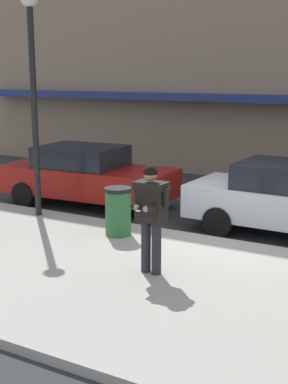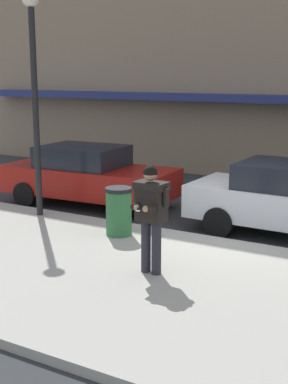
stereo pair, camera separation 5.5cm
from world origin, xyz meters
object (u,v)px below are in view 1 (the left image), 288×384
at_px(man_texting_on_phone, 151,208).
at_px(parked_sedan_near, 86,175).
at_px(street_lamp_post, 33,83).
at_px(trash_bin, 118,211).

bearing_deg(man_texting_on_phone, parked_sedan_near, 136.67).
xyz_separation_m(parked_sedan_near, man_texting_on_phone, (3.96, -3.73, 0.46)).
xyz_separation_m(street_lamp_post, trash_bin, (2.45, -0.41, -2.51)).
height_order(man_texting_on_phone, trash_bin, man_texting_on_phone).
height_order(parked_sedan_near, street_lamp_post, street_lamp_post).
bearing_deg(street_lamp_post, parked_sedan_near, 86.79).
relative_size(parked_sedan_near, street_lamp_post, 0.94).
xyz_separation_m(man_texting_on_phone, trash_bin, (-1.61, 1.54, -0.62)).
xyz_separation_m(parked_sedan_near, trash_bin, (2.35, -2.19, -0.16)).
height_order(man_texting_on_phone, street_lamp_post, street_lamp_post).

